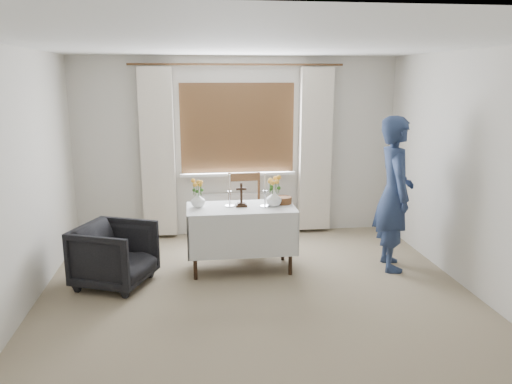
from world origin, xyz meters
TOP-DOWN VIEW (x-y plane):
  - ground at (0.00, 0.00)m, footprint 5.00×5.00m
  - altar_table at (-0.10, 1.07)m, footprint 1.24×0.64m
  - wooden_chair at (0.05, 1.78)m, footprint 0.48×0.48m
  - armchair at (-1.50, 0.81)m, footprint 0.97×0.96m
  - person at (1.67, 0.92)m, footprint 0.52×0.71m
  - radiator at (0.00, 2.42)m, footprint 1.10×0.10m
  - wooden_cross at (-0.09, 1.08)m, footprint 0.13×0.09m
  - candlestick_left at (-0.22, 1.11)m, footprint 0.12×0.12m
  - candlestick_right at (0.18, 1.04)m, footprint 0.14×0.14m
  - flower_vase_left at (-0.58, 1.12)m, footprint 0.21×0.21m
  - flower_vase_right at (0.28, 1.06)m, footprint 0.21×0.21m
  - wicker_basket at (0.41, 1.17)m, footprint 0.27×0.27m

SIDE VIEW (x-z plane):
  - ground at x=0.00m, z-range 0.00..0.00m
  - radiator at x=0.00m, z-range 0.00..0.60m
  - armchair at x=-1.50m, z-range 0.00..0.68m
  - altar_table at x=-0.10m, z-range 0.00..0.76m
  - wooden_chair at x=0.05m, z-range 0.00..0.99m
  - wicker_basket at x=0.41m, z-range 0.76..0.84m
  - flower_vase_left at x=-0.58m, z-range 0.76..0.93m
  - flower_vase_right at x=0.28m, z-range 0.76..0.95m
  - person at x=1.67m, z-range 0.00..1.80m
  - wooden_cross at x=-0.09m, z-range 0.76..1.04m
  - candlestick_left at x=-0.22m, z-range 0.76..1.14m
  - candlestick_right at x=0.18m, z-range 0.76..1.16m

